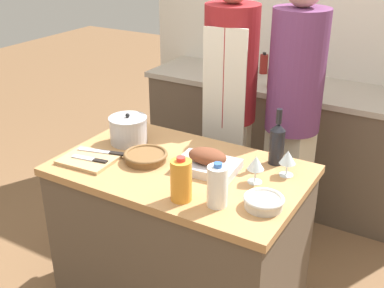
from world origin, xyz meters
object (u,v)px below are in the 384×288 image
(person_cook_guest, at_px, (293,107))
(condiment_bottle_short, at_px, (271,78))
(stock_pot, at_px, (128,130))
(knife_chef, at_px, (106,152))
(mixing_bowl, at_px, (264,201))
(person_cook_aproned, at_px, (230,99))
(wine_glass_right, at_px, (288,158))
(knife_paring, at_px, (91,159))
(condiment_bottle_tall, at_px, (264,64))
(roasting_pan, at_px, (207,162))
(milk_jug, at_px, (217,186))
(wine_bottle_green, at_px, (277,142))
(cutting_board, at_px, (88,160))
(juice_jug, at_px, (181,180))
(wicker_basket, at_px, (146,156))
(wine_glass_left, at_px, (256,164))

(person_cook_guest, bearing_deg, condiment_bottle_short, 140.53)
(stock_pot, bearing_deg, knife_chef, -90.56)
(mixing_bowl, relative_size, person_cook_aproned, 0.10)
(wine_glass_right, bearing_deg, knife_chef, -162.74)
(mixing_bowl, xyz_separation_m, condiment_bottle_short, (-0.57, 1.48, 0.07))
(knife_paring, distance_m, condiment_bottle_tall, 1.85)
(roasting_pan, distance_m, milk_jug, 0.33)
(milk_jug, relative_size, person_cook_aproned, 0.11)
(wine_bottle_green, xyz_separation_m, person_cook_aproned, (-0.51, 0.50, -0.01))
(knife_paring, xyz_separation_m, person_cook_aproned, (0.29, 0.98, 0.08))
(roasting_pan, relative_size, mixing_bowl, 1.79)
(knife_paring, bearing_deg, knife_chef, 84.88)
(mixing_bowl, distance_m, condiment_bottle_tall, 1.94)
(wine_glass_right, bearing_deg, cutting_board, -158.12)
(wine_bottle_green, bearing_deg, person_cook_guest, 101.34)
(cutting_board, height_order, person_cook_guest, person_cook_guest)
(milk_jug, relative_size, condiment_bottle_short, 1.31)
(stock_pot, bearing_deg, condiment_bottle_tall, 84.56)
(wine_glass_right, bearing_deg, person_cook_guest, 107.49)
(condiment_bottle_short, bearing_deg, cutting_board, -103.77)
(stock_pot, xyz_separation_m, juice_jug, (0.57, -0.37, 0.02))
(roasting_pan, relative_size, person_cook_aproned, 0.18)
(wicker_basket, bearing_deg, knife_chef, -165.69)
(knife_chef, bearing_deg, stock_pot, 89.44)
(roasting_pan, height_order, knife_paring, roasting_pan)
(juice_jug, xyz_separation_m, milk_jug, (0.16, 0.04, -0.00))
(cutting_board, bearing_deg, wine_glass_left, 15.65)
(roasting_pan, height_order, condiment_bottle_short, condiment_bottle_short)
(roasting_pan, height_order, cutting_board, roasting_pan)
(stock_pot, distance_m, knife_paring, 0.30)
(roasting_pan, distance_m, wine_glass_right, 0.39)
(stock_pot, xyz_separation_m, wine_bottle_green, (0.79, 0.17, 0.04))
(condiment_bottle_short, distance_m, person_cook_aproned, 0.56)
(wine_glass_right, height_order, knife_paring, wine_glass_right)
(wine_bottle_green, height_order, person_cook_guest, person_cook_guest)
(milk_jug, xyz_separation_m, condiment_bottle_short, (-0.39, 1.56, 0.00))
(wine_bottle_green, height_order, knife_chef, wine_bottle_green)
(cutting_board, height_order, juice_jug, juice_jug)
(knife_chef, xyz_separation_m, person_cook_aproned, (0.28, 0.87, 0.08))
(cutting_board, height_order, knife_chef, knife_chef)
(knife_chef, height_order, condiment_bottle_short, condiment_bottle_short)
(person_cook_aproned, bearing_deg, wine_bottle_green, -57.20)
(stock_pot, relative_size, milk_jug, 1.04)
(knife_paring, relative_size, person_cook_aproned, 0.11)
(cutting_board, bearing_deg, roasting_pan, 21.49)
(knife_chef, height_order, person_cook_guest, person_cook_guest)
(condiment_bottle_short, bearing_deg, stock_pot, -105.28)
(person_cook_guest, bearing_deg, condiment_bottle_tall, 139.37)
(roasting_pan, distance_m, wine_bottle_green, 0.36)
(stock_pot, xyz_separation_m, knife_chef, (-0.00, -0.20, -0.05))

